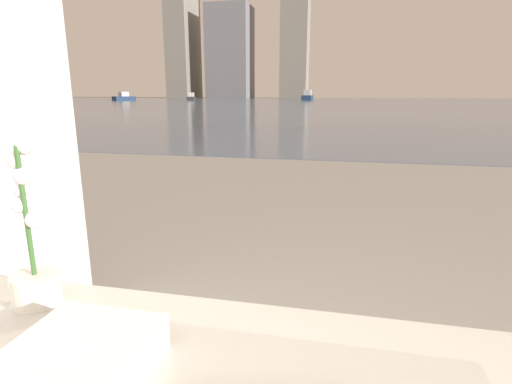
# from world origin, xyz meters

# --- Properties ---
(potted_orchid) EXTENTS (0.12, 0.12, 0.44)m
(potted_orchid) POSITION_xyz_m (-0.38, 1.01, 0.71)
(potted_orchid) COLOR silver
(potted_orchid) RESTS_ON bathtub
(towel_stack) EXTENTS (0.25, 0.20, 0.08)m
(towel_stack) POSITION_xyz_m (-0.08, 0.80, 0.61)
(towel_stack) COLOR white
(towel_stack) RESTS_ON bathtub
(harbor_water) EXTENTS (180.00, 110.00, 0.01)m
(harbor_water) POSITION_xyz_m (0.00, 62.00, 0.01)
(harbor_water) COLOR slate
(harbor_water) RESTS_ON ground_plane
(harbor_boat_0) EXTENTS (2.16, 3.93, 1.40)m
(harbor_boat_0) POSITION_xyz_m (-27.79, 71.92, 0.50)
(harbor_boat_0) COLOR #2D2D33
(harbor_boat_0) RESTS_ON harbor_water
(harbor_boat_1) EXTENTS (3.04, 4.27, 1.53)m
(harbor_boat_1) POSITION_xyz_m (-38.93, 67.36, 0.55)
(harbor_boat_1) COLOR navy
(harbor_boat_1) RESTS_ON harbor_water
(harbor_boat_3) EXTENTS (1.80, 5.14, 1.92)m
(harbor_boat_3) POSITION_xyz_m (-6.84, 77.94, 0.69)
(harbor_boat_3) COLOR navy
(harbor_boat_3) RESTS_ON harbor_water
(skyline_tower_0) EXTENTS (6.47, 13.03, 54.73)m
(skyline_tower_0) POSITION_xyz_m (-47.82, 118.00, 27.37)
(skyline_tower_0) COLOR gray
(skyline_tower_0) RESTS_ON ground_plane
(skyline_tower_1) EXTENTS (12.08, 11.14, 25.64)m
(skyline_tower_1) POSITION_xyz_m (-33.36, 118.00, 12.82)
(skyline_tower_1) COLOR slate
(skyline_tower_1) RESTS_ON ground_plane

